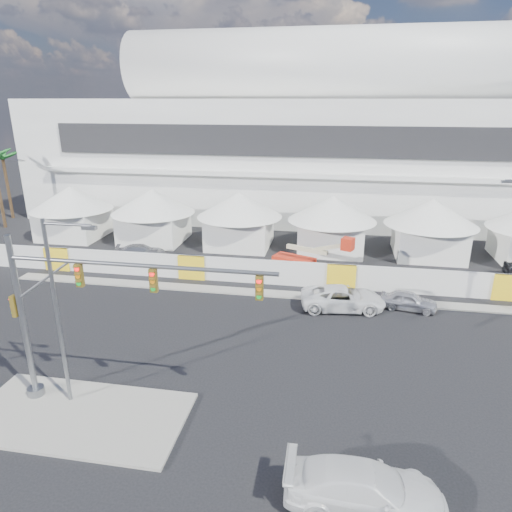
% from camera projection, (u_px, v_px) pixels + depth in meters
% --- Properties ---
extents(ground, '(160.00, 160.00, 0.00)m').
position_uv_depth(ground, '(220.00, 392.00, 23.01)').
color(ground, black).
rests_on(ground, ground).
extents(median_island, '(10.00, 5.00, 0.15)m').
position_uv_depth(median_island, '(78.00, 416.00, 21.17)').
color(median_island, gray).
rests_on(median_island, ground).
extents(stadium, '(80.00, 24.80, 21.98)m').
position_uv_depth(stadium, '(367.00, 137.00, 57.12)').
color(stadium, silver).
rests_on(stadium, ground).
extents(tent_row, '(53.40, 8.40, 5.40)m').
position_uv_depth(tent_row, '(285.00, 217.00, 44.23)').
color(tent_row, silver).
rests_on(tent_row, ground).
extents(hoarding_fence, '(70.00, 0.25, 2.00)m').
position_uv_depth(hoarding_fence, '(341.00, 277.00, 35.19)').
color(hoarding_fence, silver).
rests_on(hoarding_fence, ground).
extents(palm_cluster, '(10.60, 10.60, 8.55)m').
position_uv_depth(palm_cluster, '(4.00, 162.00, 53.69)').
color(palm_cluster, '#47331E').
rests_on(palm_cluster, ground).
extents(sedan_silver, '(2.21, 4.06, 1.31)m').
position_uv_depth(sedan_silver, '(409.00, 301.00, 31.85)').
color(sedan_silver, silver).
rests_on(sedan_silver, ground).
extents(pickup_curb, '(3.37, 6.12, 1.62)m').
position_uv_depth(pickup_curb, '(343.00, 298.00, 31.89)').
color(pickup_curb, white).
rests_on(pickup_curb, ground).
extents(pickup_near, '(2.43, 5.79, 1.67)m').
position_uv_depth(pickup_near, '(365.00, 488.00, 16.29)').
color(pickup_near, white).
rests_on(pickup_near, ground).
extents(lot_car_c, '(3.02, 4.81, 1.30)m').
position_uv_depth(lot_car_c, '(141.00, 252.00, 42.04)').
color(lot_car_c, '#9C9CA0').
rests_on(lot_car_c, ground).
extents(traffic_mast, '(12.40, 0.80, 8.23)m').
position_uv_depth(traffic_mast, '(71.00, 314.00, 20.66)').
color(traffic_mast, slate).
rests_on(traffic_mast, median_island).
extents(streetlight_median, '(2.51, 0.25, 9.07)m').
position_uv_depth(streetlight_median, '(60.00, 302.00, 20.49)').
color(streetlight_median, gray).
rests_on(streetlight_median, median_island).
extents(boom_lift, '(7.27, 2.80, 3.56)m').
position_uv_depth(boom_lift, '(302.00, 259.00, 39.22)').
color(boom_lift, red).
rests_on(boom_lift, ground).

